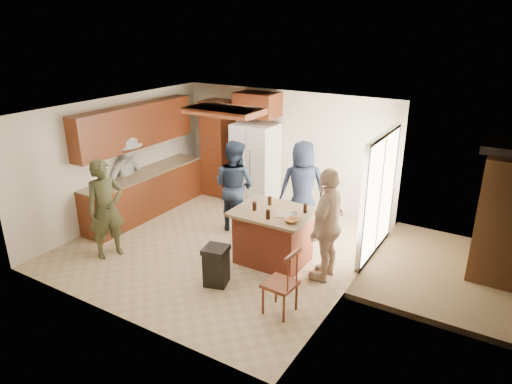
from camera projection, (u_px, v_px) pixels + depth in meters
The scene contains 13 objects.
room_shell at pixel (504, 221), 7.25m from camera, with size 8.00×5.20×5.00m.
person_front_left at pixel (106, 209), 7.72m from camera, with size 0.64×0.46×1.74m, color #3A3D23.
person_behind_left at pixel (234, 186), 8.72m from camera, with size 0.87×0.54×1.79m, color #1C2638.
person_behind_right at pixel (302, 187), 8.70m from camera, with size 0.87×0.57×1.78m, color black.
person_side_right at pixel (328, 225), 7.02m from camera, with size 1.07×0.55×1.83m, color tan.
person_counter at pixel (129, 177), 9.26m from camera, with size 1.15×0.53×1.77m, color gray.
left_cabinetry at pixel (142, 170), 9.43m from camera, with size 0.64×3.00×2.30m.
back_wall_units at pixel (228, 138), 10.28m from camera, with size 1.80×0.60×2.45m.
refrigerator at pixel (255, 164), 10.01m from camera, with size 0.90×0.76×1.80m.
kitchen_island at pixel (273, 236), 7.66m from camera, with size 1.28×1.03×0.93m.
island_items at pixel (283, 213), 7.29m from camera, with size 0.90×0.62×0.15m.
trash_bin at pixel (216, 265), 7.04m from camera, with size 0.43×0.43×0.63m.
spindle_chair at pixel (281, 284), 6.29m from camera, with size 0.44×0.44×0.99m.
Camera 1 is at (4.42, -6.06, 3.87)m, focal length 32.00 mm.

